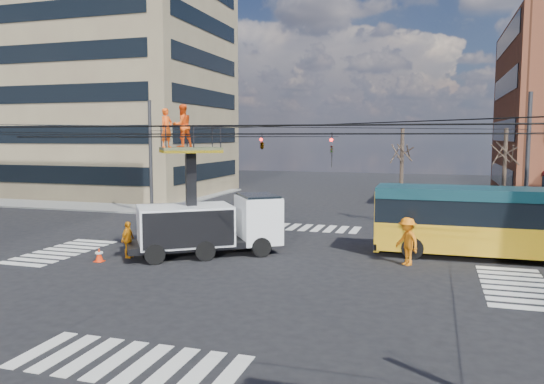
{
  "coord_description": "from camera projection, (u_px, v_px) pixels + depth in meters",
  "views": [
    {
      "loc": [
        7.01,
        -20.88,
        5.51
      ],
      "look_at": [
        -0.32,
        2.91,
        2.89
      ],
      "focal_mm": 35.0,
      "sensor_mm": 36.0,
      "label": 1
    }
  ],
  "objects": [
    {
      "name": "ground",
      "position": [
        259.0,
        267.0,
        22.47
      ],
      "size": [
        120.0,
        120.0,
        0.0
      ],
      "primitive_type": "plane",
      "color": "black",
      "rests_on": "ground"
    },
    {
      "name": "sidewalk_nw",
      "position": [
        115.0,
        196.0,
        48.57
      ],
      "size": [
        18.0,
        18.0,
        0.12
      ],
      "primitive_type": "cube",
      "color": "slate",
      "rests_on": "ground"
    },
    {
      "name": "crosswalks",
      "position": [
        259.0,
        267.0,
        22.47
      ],
      "size": [
        22.4,
        22.4,
        0.02
      ],
      "primitive_type": null,
      "color": "silver",
      "rests_on": "ground"
    },
    {
      "name": "building_tower",
      "position": [
        119.0,
        36.0,
        50.13
      ],
      "size": [
        18.06,
        16.06,
        30.0
      ],
      "color": "#7E6C50",
      "rests_on": "ground"
    },
    {
      "name": "overhead_network",
      "position": [
        260.0,
        165.0,
        22.43
      ],
      "size": [
        24.24,
        24.24,
        8.0
      ],
      "color": "#2D2D30",
      "rests_on": "ground"
    },
    {
      "name": "tree_a",
      "position": [
        402.0,
        150.0,
        33.35
      ],
      "size": [
        2.0,
        2.0,
        6.0
      ],
      "color": "#382B21",
      "rests_on": "ground"
    },
    {
      "name": "tree_b",
      "position": [
        505.0,
        151.0,
        31.6
      ],
      "size": [
        2.0,
        2.0,
        6.0
      ],
      "color": "#382B21",
      "rests_on": "ground"
    },
    {
      "name": "utility_truck",
      "position": [
        208.0,
        208.0,
        24.59
      ],
      "size": [
        7.07,
        5.87,
        6.97
      ],
      "rotation": [
        0.0,
        0.0,
        0.61
      ],
      "color": "black",
      "rests_on": "ground"
    },
    {
      "name": "city_bus",
      "position": [
        505.0,
        221.0,
        23.76
      ],
      "size": [
        11.47,
        2.75,
        3.2
      ],
      "rotation": [
        0.0,
        0.0,
        0.01
      ],
      "color": "gold",
      "rests_on": "ground"
    },
    {
      "name": "traffic_cone",
      "position": [
        99.0,
        255.0,
        23.38
      ],
      "size": [
        0.36,
        0.36,
        0.62
      ],
      "primitive_type": "cone",
      "color": "#F2300A",
      "rests_on": "ground"
    },
    {
      "name": "worker_ground",
      "position": [
        128.0,
        240.0,
        24.09
      ],
      "size": [
        0.45,
        0.99,
        1.67
      ],
      "primitive_type": "imported",
      "rotation": [
        0.0,
        0.0,
        1.61
      ],
      "color": "orange",
      "rests_on": "ground"
    },
    {
      "name": "flagger",
      "position": [
        407.0,
        241.0,
        22.67
      ],
      "size": [
        1.46,
        1.51,
        2.07
      ],
      "primitive_type": "imported",
      "rotation": [
        0.0,
        0.0,
        -0.85
      ],
      "color": "orange",
      "rests_on": "ground"
    }
  ]
}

